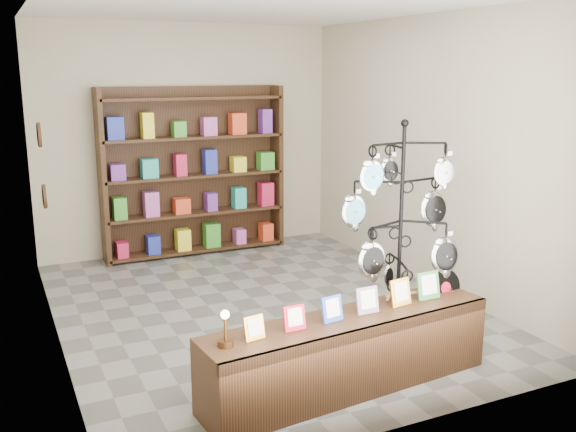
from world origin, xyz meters
name	(u,v)px	position (x,y,z in m)	size (l,w,h in m)	color
ground	(263,308)	(0.00, 0.00, 0.00)	(5.00, 5.00, 0.00)	slate
room_envelope	(261,129)	(0.00, 0.00, 1.85)	(5.00, 5.00, 5.00)	#B7AD93
display_tree	(401,221)	(0.66, -1.44, 1.17)	(1.04, 0.99, 2.02)	black
front_shelf	(349,352)	(-0.07, -1.86, 0.30)	(2.42, 0.70, 0.84)	black
back_shelving	(194,177)	(0.00, 2.30, 1.03)	(2.42, 0.36, 2.20)	black
wall_clocks	(42,166)	(-1.97, 0.80, 1.50)	(0.03, 0.24, 0.84)	black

